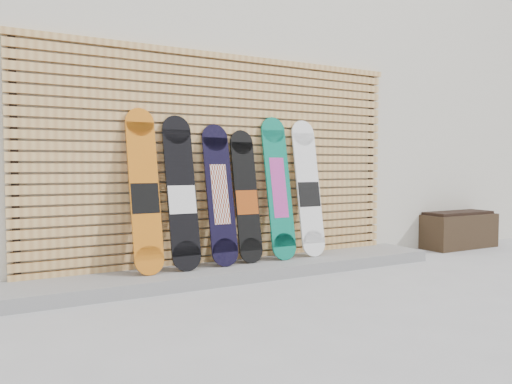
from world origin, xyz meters
TOP-DOWN VIEW (x-y plane):
  - ground at (0.00, 0.00)m, footprint 80.00×80.00m
  - building at (0.50, 3.50)m, footprint 12.00×5.00m
  - concrete_step at (-0.15, 0.68)m, footprint 4.60×0.70m
  - slat_wall at (-0.15, 0.97)m, footprint 4.26×0.08m
  - planter_box at (3.30, 0.81)m, footprint 1.11×0.46m
  - snowboard_0 at (-1.09, 0.77)m, footprint 0.28×0.34m
  - snowboard_1 at (-0.73, 0.77)m, footprint 0.29×0.34m
  - snowboard_2 at (-0.31, 0.78)m, footprint 0.28×0.32m
  - snowboard_3 at (0.00, 0.80)m, footprint 0.26×0.29m
  - snowboard_4 at (0.39, 0.79)m, footprint 0.29×0.32m
  - snowboard_5 at (0.78, 0.79)m, footprint 0.30×0.30m

SIDE VIEW (x-z plane):
  - ground at x=0.00m, z-range 0.00..0.00m
  - concrete_step at x=-0.15m, z-range 0.00..0.12m
  - planter_box at x=3.30m, z-range 0.00..0.49m
  - snowboard_3 at x=0.00m, z-range 0.11..1.49m
  - snowboard_2 at x=-0.31m, z-range 0.12..1.55m
  - snowboard_1 at x=-0.73m, z-range 0.11..1.61m
  - snowboard_5 at x=0.78m, z-range 0.11..1.63m
  - snowboard_0 at x=-1.09m, z-range 0.11..1.66m
  - snowboard_4 at x=0.39m, z-range 0.12..1.66m
  - slat_wall at x=-0.15m, z-range 0.06..2.35m
  - building at x=0.50m, z-range 0.00..3.60m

